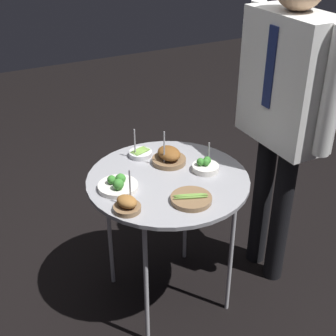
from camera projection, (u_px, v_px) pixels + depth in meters
ground_plane at (168, 294)px, 2.41m from camera, size 8.00×8.00×0.00m
serving_cart at (168, 187)px, 2.08m from camera, size 0.72×0.72×0.70m
bowl_roast_center at (169, 157)px, 2.15m from camera, size 0.16×0.16×0.18m
bowl_asparagus_back_right at (140, 153)px, 2.22m from camera, size 0.11×0.11×0.15m
bowl_roast_mid_left at (127, 205)px, 1.83m from camera, size 0.11×0.11×0.17m
bowl_broccoli_back_left at (118, 185)px, 1.97m from camera, size 0.17×0.17×0.07m
bowl_asparagus_front_right at (190, 199)px, 1.89m from camera, size 0.17×0.17×0.03m
bowl_broccoli_front_left at (205, 166)px, 2.10m from camera, size 0.12×0.12×0.12m
waiter_figure at (286, 96)px, 2.09m from camera, size 0.58×0.22×1.58m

